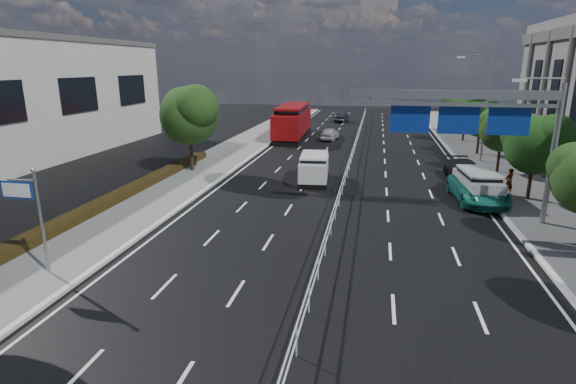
# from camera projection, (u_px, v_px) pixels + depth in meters

# --- Properties ---
(ground) EXTENTS (160.00, 160.00, 0.00)m
(ground) POSITION_uv_depth(u_px,v_px,m) (312.00, 301.00, 15.82)
(ground) COLOR black
(ground) RESTS_ON ground
(sidewalk_near) EXTENTS (5.00, 140.00, 0.14)m
(sidewalk_near) POSITION_uv_depth(u_px,v_px,m) (27.00, 271.00, 17.93)
(sidewalk_near) COLOR slate
(sidewalk_near) RESTS_ON ground
(kerb_near) EXTENTS (0.25, 140.00, 0.15)m
(kerb_near) POSITION_uv_depth(u_px,v_px,m) (83.00, 277.00, 17.47)
(kerb_near) COLOR silver
(kerb_near) RESTS_ON ground
(median_fence) EXTENTS (0.05, 85.00, 1.02)m
(median_fence) POSITION_uv_depth(u_px,v_px,m) (351.00, 160.00, 36.93)
(median_fence) COLOR silver
(median_fence) RESTS_ON ground
(hedge_near) EXTENTS (1.00, 36.00, 0.44)m
(hedge_near) POSITION_uv_depth(u_px,v_px,m) (68.00, 221.00, 22.91)
(hedge_near) COLOR black
(hedge_near) RESTS_ON sidewalk_near
(toilet_sign) EXTENTS (1.62, 0.18, 4.34)m
(toilet_sign) POSITION_uv_depth(u_px,v_px,m) (28.00, 203.00, 17.05)
(toilet_sign) COLOR gray
(toilet_sign) RESTS_ON ground
(overhead_gantry) EXTENTS (10.24, 0.38, 7.45)m
(overhead_gantry) POSITION_uv_depth(u_px,v_px,m) (475.00, 115.00, 22.55)
(overhead_gantry) COLOR gray
(overhead_gantry) RESTS_ON ground
(streetlight_far) EXTENTS (2.78, 2.40, 9.00)m
(streetlight_far) POSITION_uv_depth(u_px,v_px,m) (484.00, 100.00, 37.02)
(streetlight_far) COLOR gray
(streetlight_far) RESTS_ON ground
(near_tree_back) EXTENTS (4.84, 4.51, 6.69)m
(near_tree_back) POSITION_uv_depth(u_px,v_px,m) (190.00, 112.00, 33.75)
(near_tree_back) COLOR black
(near_tree_back) RESTS_ON ground
(far_tree_d) EXTENTS (3.85, 3.59, 5.34)m
(far_tree_d) POSITION_uv_depth(u_px,v_px,m) (537.00, 141.00, 26.41)
(far_tree_d) COLOR black
(far_tree_d) RESTS_ON ground
(far_tree_e) EXTENTS (3.63, 3.38, 5.13)m
(far_tree_e) POSITION_uv_depth(u_px,v_px,m) (503.00, 127.00, 33.53)
(far_tree_e) COLOR black
(far_tree_e) RESTS_ON ground
(far_tree_f) EXTENTS (3.52, 3.28, 5.02)m
(far_tree_f) POSITION_uv_depth(u_px,v_px,m) (482.00, 117.00, 40.64)
(far_tree_f) COLOR black
(far_tree_f) RESTS_ON ground
(far_tree_g) EXTENTS (3.96, 3.69, 5.45)m
(far_tree_g) POSITION_uv_depth(u_px,v_px,m) (467.00, 107.00, 47.64)
(far_tree_g) COLOR black
(far_tree_g) RESTS_ON ground
(far_tree_h) EXTENTS (3.41, 3.18, 4.91)m
(far_tree_h) POSITION_uv_depth(u_px,v_px,m) (455.00, 104.00, 54.82)
(far_tree_h) COLOR black
(far_tree_h) RESTS_ON ground
(white_minivan) EXTENTS (2.33, 4.68, 1.97)m
(white_minivan) POSITION_uv_depth(u_px,v_px,m) (314.00, 168.00, 31.88)
(white_minivan) COLOR black
(white_minivan) RESTS_ON ground
(red_bus) EXTENTS (3.35, 12.33, 3.66)m
(red_bus) POSITION_uv_depth(u_px,v_px,m) (293.00, 121.00, 51.21)
(red_bus) COLOR black
(red_bus) RESTS_ON ground
(near_car_silver) EXTENTS (1.99, 4.11, 1.35)m
(near_car_silver) POSITION_uv_depth(u_px,v_px,m) (330.00, 134.00, 50.00)
(near_car_silver) COLOR #AEB2B6
(near_car_silver) RESTS_ON ground
(near_car_dark) EXTENTS (1.89, 4.25, 1.36)m
(near_car_dark) POSITION_uv_depth(u_px,v_px,m) (341.00, 117.00, 65.98)
(near_car_dark) COLOR black
(near_car_dark) RESTS_ON ground
(silver_minivan) EXTENTS (2.35, 4.71, 1.89)m
(silver_minivan) POSITION_uv_depth(u_px,v_px,m) (477.00, 186.00, 27.29)
(silver_minivan) COLOR black
(silver_minivan) RESTS_ON ground
(parked_car_teal) EXTENTS (3.08, 5.85, 1.57)m
(parked_car_teal) POSITION_uv_depth(u_px,v_px,m) (478.00, 190.00, 27.04)
(parked_car_teal) COLOR #186F60
(parked_car_teal) RESTS_ON ground
(parked_car_dark) EXTENTS (2.66, 5.22, 1.45)m
(parked_car_dark) POSITION_uv_depth(u_px,v_px,m) (465.00, 171.00, 32.03)
(parked_car_dark) COLOR black
(parked_car_dark) RESTS_ON ground
(pedestrian_a) EXTENTS (0.74, 0.69, 1.70)m
(pedestrian_a) POSITION_uv_depth(u_px,v_px,m) (509.00, 182.00, 28.03)
(pedestrian_a) COLOR gray
(pedestrian_a) RESTS_ON sidewalk_far
(pedestrian_b) EXTENTS (0.99, 0.79, 1.94)m
(pedestrian_b) POSITION_uv_depth(u_px,v_px,m) (531.00, 161.00, 33.47)
(pedestrian_b) COLOR gray
(pedestrian_b) RESTS_ON sidewalk_far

